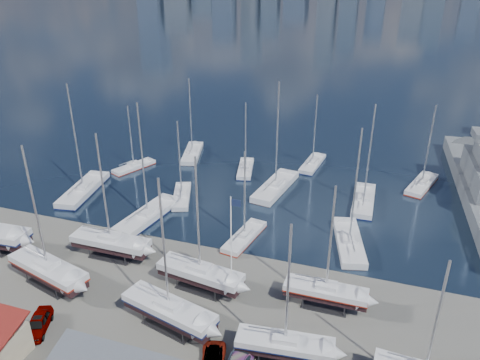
% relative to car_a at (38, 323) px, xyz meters
% --- Properties ---
extents(ground, '(1400.00, 1400.00, 0.00)m').
position_rel_car_a_xyz_m(ground, '(12.25, 9.41, -0.81)').
color(ground, '#605E59').
rests_on(ground, ground).
extents(water, '(1400.00, 600.00, 0.40)m').
position_rel_car_a_xyz_m(water, '(12.25, 319.41, -0.96)').
color(water, '#1B3040').
rests_on(water, ground).
extents(sailboat_cradle_1, '(11.09, 5.62, 17.16)m').
position_rel_car_a_xyz_m(sailboat_cradle_1, '(-3.68, 6.39, 1.32)').
color(sailboat_cradle_1, '#2D2D33').
rests_on(sailboat_cradle_1, ground).
extents(sailboat_cradle_2, '(10.06, 2.83, 16.39)m').
position_rel_car_a_xyz_m(sailboat_cradle_2, '(-0.10, 13.57, 1.28)').
color(sailboat_cradle_2, '#2D2D33').
rests_on(sailboat_cradle_2, ground).
extents(sailboat_cradle_3, '(10.77, 5.33, 16.71)m').
position_rel_car_a_xyz_m(sailboat_cradle_3, '(12.34, 4.64, 1.29)').
color(sailboat_cradle_3, '#2D2D33').
rests_on(sailboat_cradle_3, ground).
extents(sailboat_cradle_4, '(10.25, 4.13, 16.24)m').
position_rel_car_a_xyz_m(sailboat_cradle_4, '(12.93, 11.21, 1.27)').
color(sailboat_cradle_4, '#2D2D33').
rests_on(sailboat_cradle_4, ground).
extents(sailboat_cradle_5, '(9.30, 3.53, 14.77)m').
position_rel_car_a_xyz_m(sailboat_cradle_5, '(24.41, 3.87, 1.19)').
color(sailboat_cradle_5, '#2D2D33').
rests_on(sailboat_cradle_5, ground).
extents(sailboat_cradle_6, '(8.88, 2.51, 14.47)m').
position_rel_car_a_xyz_m(sailboat_cradle_6, '(26.73, 12.65, 1.18)').
color(sailboat_cradle_6, '#2D2D33').
rests_on(sailboat_cradle_6, ground).
extents(sailboat_moored_0, '(5.28, 12.75, 18.50)m').
position_rel_car_a_xyz_m(sailboat_moored_0, '(-14.26, 27.55, -0.50)').
color(sailboat_moored_0, black).
rests_on(sailboat_moored_0, water).
extents(sailboat_moored_1, '(5.31, 8.35, 12.13)m').
position_rel_car_a_xyz_m(sailboat_moored_1, '(-11.53, 38.54, -0.50)').
color(sailboat_moored_1, black).
rests_on(sailboat_moored_1, water).
extents(sailboat_moored_2, '(5.50, 10.67, 15.51)m').
position_rel_car_a_xyz_m(sailboat_moored_2, '(-4.11, 47.51, -0.49)').
color(sailboat_moored_2, black).
rests_on(sailboat_moored_2, water).
extents(sailboat_moored_3, '(5.17, 12.43, 18.02)m').
position_rel_car_a_xyz_m(sailboat_moored_3, '(-0.49, 23.47, -0.50)').
color(sailboat_moored_3, black).
rests_on(sailboat_moored_3, water).
extents(sailboat_moored_4, '(5.43, 9.08, 13.27)m').
position_rel_car_a_xyz_m(sailboat_moored_4, '(1.50, 30.69, -0.49)').
color(sailboat_moored_4, black).
rests_on(sailboat_moored_4, water).
extents(sailboat_moored_5, '(4.36, 9.00, 12.97)m').
position_rel_car_a_xyz_m(sailboat_moored_5, '(7.67, 43.93, -0.51)').
color(sailboat_moored_5, black).
rests_on(sailboat_moored_5, water).
extents(sailboat_moored_6, '(3.90, 9.14, 13.23)m').
position_rel_car_a_xyz_m(sailboat_moored_6, '(14.45, 22.57, -0.51)').
color(sailboat_moored_6, black).
rests_on(sailboat_moored_6, water).
extents(sailboat_moored_7, '(5.19, 12.65, 18.54)m').
position_rel_car_a_xyz_m(sailboat_moored_7, '(14.60, 38.35, -0.49)').
color(sailboat_moored_7, black).
rests_on(sailboat_moored_7, water).
extents(sailboat_moored_8, '(3.52, 9.44, 13.78)m').
position_rel_car_a_xyz_m(sailboat_moored_8, '(18.50, 49.90, -0.51)').
color(sailboat_moored_8, black).
rests_on(sailboat_moored_8, water).
extents(sailboat_moored_9, '(5.71, 11.63, 16.92)m').
position_rel_car_a_xyz_m(sailboat_moored_9, '(27.81, 25.60, -0.49)').
color(sailboat_moored_9, black).
rests_on(sailboat_moored_9, water).
extents(sailboat_moored_10, '(3.32, 11.05, 16.43)m').
position_rel_car_a_xyz_m(sailboat_moored_10, '(28.57, 38.06, -0.51)').
color(sailboat_moored_10, black).
rests_on(sailboat_moored_10, water).
extents(sailboat_moored_11, '(5.56, 10.06, 14.50)m').
position_rel_car_a_xyz_m(sailboat_moored_11, '(37.11, 47.04, -0.51)').
color(sailboat_moored_11, black).
rests_on(sailboat_moored_11, water).
extents(car_a, '(3.54, 5.15, 1.63)m').
position_rel_car_a_xyz_m(car_a, '(0.00, 0.00, 0.00)').
color(car_a, gray).
rests_on(car_a, ground).
extents(flagpole, '(1.11, 0.12, 12.62)m').
position_rel_car_a_xyz_m(flagpole, '(16.88, 10.81, 6.49)').
color(flagpole, white).
rests_on(flagpole, ground).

